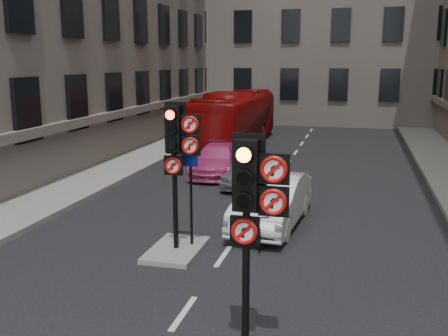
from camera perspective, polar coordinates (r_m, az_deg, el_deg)
The scene contains 11 objects.
pavement_left at distance 21.69m, azimuth -14.06°, elevation -0.87°, with size 3.00×50.00×0.16m, color gray.
centre_island at distance 13.16m, azimuth -5.22°, elevation -8.85°, with size 1.20×2.00×0.12m, color gray.
signal_near at distance 8.01m, azimuth 3.07°, elevation -3.39°, with size 0.91×0.40×3.58m.
signal_far at distance 12.44m, azimuth -5.09°, elevation 2.57°, with size 0.91×0.40×3.58m.
car_silver at distance 19.74m, azimuth 2.94°, elevation -0.15°, with size 1.46×3.64×1.24m, color #AFB1B7.
car_white at distance 15.00m, azimuth 5.27°, elevation -3.59°, with size 1.53×4.38×1.44m, color silver.
car_pink at distance 21.64m, azimuth -0.76°, elevation 0.90°, with size 1.73×4.25×1.23m, color #CC3C84.
bus_red at distance 28.65m, azimuth 1.17°, elevation 5.33°, with size 2.51×10.74×2.99m, color maroon.
motorcycle at distance 13.47m, azimuth 3.99°, elevation -6.54°, with size 0.43×1.53×0.92m, color black.
motorcyclist at distance 14.04m, azimuth 3.67°, elevation -3.69°, with size 0.69×0.45×1.89m, color black.
info_sign at distance 12.88m, azimuth -3.64°, elevation -1.98°, with size 0.40×0.14×2.33m.
Camera 1 is at (2.98, -6.59, 4.66)m, focal length 42.00 mm.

